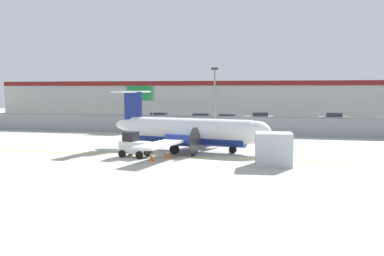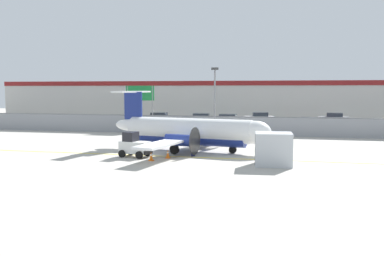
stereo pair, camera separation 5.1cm
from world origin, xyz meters
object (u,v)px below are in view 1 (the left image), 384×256
at_px(cargo_container, 274,149).
at_px(parked_car_4, 259,118).
at_px(traffic_cone_near_left, 151,156).
at_px(traffic_cone_near_right, 266,156).
at_px(traffic_cone_far_right, 233,148).
at_px(traffic_cone_far_left, 168,154).
at_px(commuter_airplane, 192,132).
at_px(parked_car_0, 116,121).
at_px(apron_light_pole, 215,97).
at_px(parked_car_3, 228,120).
at_px(parked_car_6, 333,118).
at_px(parked_car_2, 200,119).
at_px(parked_car_1, 158,118).
at_px(parked_car_5, 309,124).
at_px(ground_crew_worker, 193,144).
at_px(baggage_tug, 134,146).
at_px(highway_sign, 140,97).

xyz_separation_m(cargo_container, parked_car_4, (-3.28, 34.31, -0.21)).
distance_m(traffic_cone_near_left, traffic_cone_near_right, 8.21).
bearing_deg(traffic_cone_near_right, traffic_cone_far_right, 128.79).
xyz_separation_m(traffic_cone_far_left, traffic_cone_far_right, (4.25, 4.14, 0.00)).
bearing_deg(commuter_airplane, parked_car_0, 138.70).
bearing_deg(traffic_cone_near_left, traffic_cone_far_right, 47.16).
xyz_separation_m(commuter_airplane, apron_light_pole, (0.30, 9.11, 2.70)).
bearing_deg(parked_car_3, commuter_airplane, -87.40).
distance_m(traffic_cone_far_left, parked_car_6, 37.14).
distance_m(traffic_cone_far_right, parked_car_4, 28.83).
bearing_deg(parked_car_0, parked_car_2, -149.80).
distance_m(parked_car_1, parked_car_3, 10.69).
relative_size(parked_car_0, parked_car_5, 0.97).
relative_size(cargo_container, parked_car_5, 0.59).
bearing_deg(traffic_cone_far_left, traffic_cone_near_left, -121.98).
distance_m(parked_car_0, parked_car_6, 30.74).
relative_size(traffic_cone_far_right, parked_car_4, 0.15).
bearing_deg(traffic_cone_far_right, parked_car_6, 70.45).
relative_size(ground_crew_worker, traffic_cone_far_left, 2.66).
height_order(ground_crew_worker, parked_car_4, same).
bearing_deg(ground_crew_worker, baggage_tug, 56.22).
relative_size(traffic_cone_near_right, parked_car_4, 0.15).
relative_size(commuter_airplane, parked_car_0, 3.79).
distance_m(traffic_cone_near_right, parked_car_4, 32.54).
bearing_deg(apron_light_pole, parked_car_5, 45.58).
bearing_deg(parked_car_6, parked_car_2, 20.56).
height_order(parked_car_1, parked_car_3, same).
height_order(baggage_tug, cargo_container, cargo_container).
bearing_deg(parked_car_2, baggage_tug, 86.32).
bearing_deg(parked_car_4, traffic_cone_near_left, 73.59).
bearing_deg(baggage_tug, parked_car_5, 71.31).
distance_m(commuter_airplane, cargo_container, 8.68).
xyz_separation_m(parked_car_5, parked_car_6, (3.85, 10.87, 0.00)).
distance_m(traffic_cone_near_right, traffic_cone_far_right, 4.61).
relative_size(parked_car_4, apron_light_pole, 0.60).
height_order(parked_car_3, apron_light_pole, apron_light_pole).
height_order(traffic_cone_far_left, parked_car_0, parked_car_0).
relative_size(traffic_cone_near_left, parked_car_3, 0.15).
height_order(parked_car_2, parked_car_3, same).
relative_size(traffic_cone_far_right, highway_sign, 0.12).
relative_size(baggage_tug, parked_car_4, 0.57).
bearing_deg(parked_car_2, ground_crew_worker, 95.13).
bearing_deg(traffic_cone_far_right, traffic_cone_far_left, -135.73).
xyz_separation_m(traffic_cone_near_right, traffic_cone_far_left, (-7.14, -0.55, 0.00)).
distance_m(cargo_container, parked_car_1, 35.53).
distance_m(baggage_tug, parked_car_6, 38.25).
relative_size(parked_car_3, parked_car_6, 0.98).
distance_m(baggage_tug, ground_crew_worker, 4.43).
bearing_deg(baggage_tug, parked_car_3, 95.18).
bearing_deg(traffic_cone_near_right, traffic_cone_near_left, -166.63).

